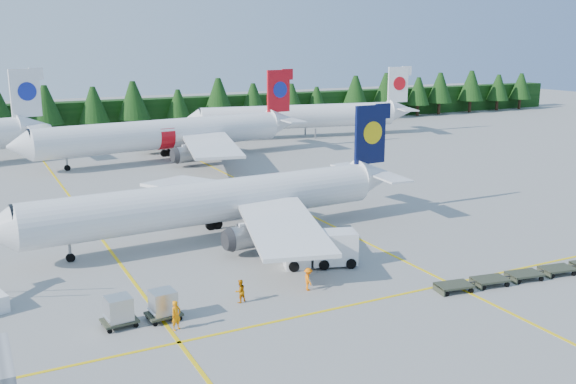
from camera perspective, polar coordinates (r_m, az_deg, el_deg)
name	(u,v)px	position (r m, az deg, el deg)	size (l,w,h in m)	color
ground	(334,271)	(48.60, 4.15, -7.00)	(320.00, 320.00, 0.00)	gray
taxi_stripe_a	(93,227)	(62.03, -16.96, -3.02)	(0.25, 120.00, 0.01)	yellow
taxi_stripe_b	(286,203)	(68.10, -0.21, -0.98)	(0.25, 120.00, 0.01)	yellow
taxi_stripe_cross	(381,299)	(43.94, 8.25, -9.37)	(80.00, 0.25, 0.01)	yellow
treeline_hedge	(106,117)	(123.97, -15.91, 6.44)	(220.00, 4.00, 6.00)	black
airliner_navy	(203,204)	(55.32, -7.52, -1.03)	(37.02, 30.41, 10.76)	silver
airliner_red	(158,135)	(93.10, -11.45, 4.98)	(42.37, 34.70, 12.33)	silver
airliner_far_right	(293,116)	(113.41, 0.45, 6.75)	(41.32, 10.18, 12.08)	silver
service_truck	(321,249)	(49.19, 2.91, -5.10)	(5.87, 3.63, 2.67)	silver
dolly_train	(524,274)	(49.66, 20.28, -6.82)	(14.71, 3.11, 0.14)	#373B2B
uld_pair	(141,307)	(40.64, -12.92, -9.90)	(4.83, 2.02, 1.59)	#373B2B
crew_a	(176,315)	(39.42, -9.92, -10.75)	(0.67, 0.44, 1.83)	orange
crew_b	(240,291)	(42.79, -4.28, -8.78)	(0.77, 0.60, 1.58)	orange
crew_c	(308,279)	(44.64, 1.81, -7.75)	(0.67, 0.45, 1.62)	#FF6D05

